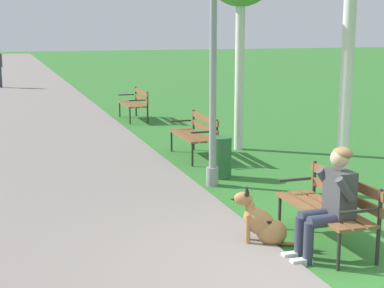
{
  "coord_description": "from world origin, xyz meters",
  "views": [
    {
      "loc": [
        -3.14,
        -5.01,
        2.52
      ],
      "look_at": [
        -0.61,
        2.73,
        0.9
      ],
      "focal_mm": 54.96,
      "sensor_mm": 36.0,
      "label": 1
    }
  ],
  "objects_px": {
    "person_seated_on_near_bench": "(331,199)",
    "lamp_post_near": "(213,58)",
    "park_bench_mid": "(196,132)",
    "litter_bin": "(221,157)",
    "park_bench_near": "(330,203)",
    "park_bench_far": "(135,102)",
    "dog_shepherd": "(263,224)"
  },
  "relations": [
    {
      "from": "park_bench_near",
      "to": "person_seated_on_near_bench",
      "type": "xyz_separation_m",
      "value": [
        -0.21,
        -0.34,
        0.17
      ]
    },
    {
      "from": "park_bench_mid",
      "to": "dog_shepherd",
      "type": "distance_m",
      "value": 4.82
    },
    {
      "from": "park_bench_near",
      "to": "park_bench_mid",
      "type": "relative_size",
      "value": 1.0
    },
    {
      "from": "person_seated_on_near_bench",
      "to": "park_bench_near",
      "type": "bearing_deg",
      "value": 58.57
    },
    {
      "from": "dog_shepherd",
      "to": "litter_bin",
      "type": "height_order",
      "value": "dog_shepherd"
    },
    {
      "from": "lamp_post_near",
      "to": "park_bench_mid",
      "type": "bearing_deg",
      "value": 78.76
    },
    {
      "from": "dog_shepherd",
      "to": "park_bench_near",
      "type": "bearing_deg",
      "value": -17.63
    },
    {
      "from": "dog_shepherd",
      "to": "lamp_post_near",
      "type": "bearing_deg",
      "value": 82.57
    },
    {
      "from": "dog_shepherd",
      "to": "person_seated_on_near_bench",
      "type": "bearing_deg",
      "value": -47.05
    },
    {
      "from": "person_seated_on_near_bench",
      "to": "litter_bin",
      "type": "distance_m",
      "value": 3.72
    },
    {
      "from": "park_bench_near",
      "to": "park_bench_mid",
      "type": "height_order",
      "value": "same"
    },
    {
      "from": "park_bench_mid",
      "to": "litter_bin",
      "type": "xyz_separation_m",
      "value": [
        -0.09,
        -1.62,
        -0.16
      ]
    },
    {
      "from": "lamp_post_near",
      "to": "person_seated_on_near_bench",
      "type": "bearing_deg",
      "value": -86.75
    },
    {
      "from": "person_seated_on_near_bench",
      "to": "lamp_post_near",
      "type": "bearing_deg",
      "value": 93.25
    },
    {
      "from": "park_bench_mid",
      "to": "dog_shepherd",
      "type": "bearing_deg",
      "value": -99.09
    },
    {
      "from": "park_bench_near",
      "to": "park_bench_far",
      "type": "distance_m",
      "value": 10.03
    },
    {
      "from": "litter_bin",
      "to": "lamp_post_near",
      "type": "bearing_deg",
      "value": -125.62
    },
    {
      "from": "dog_shepherd",
      "to": "park_bench_mid",
      "type": "bearing_deg",
      "value": 80.91
    },
    {
      "from": "person_seated_on_near_bench",
      "to": "lamp_post_near",
      "type": "distance_m",
      "value": 3.55
    },
    {
      "from": "person_seated_on_near_bench",
      "to": "lamp_post_near",
      "type": "relative_size",
      "value": 0.31
    },
    {
      "from": "litter_bin",
      "to": "park_bench_near",
      "type": "bearing_deg",
      "value": -88.68
    },
    {
      "from": "park_bench_near",
      "to": "dog_shepherd",
      "type": "distance_m",
      "value": 0.82
    },
    {
      "from": "park_bench_far",
      "to": "park_bench_near",
      "type": "bearing_deg",
      "value": -89.64
    },
    {
      "from": "park_bench_mid",
      "to": "lamp_post_near",
      "type": "distance_m",
      "value": 2.61
    },
    {
      "from": "park_bench_near",
      "to": "dog_shepherd",
      "type": "xyz_separation_m",
      "value": [
        -0.74,
        0.24,
        -0.25
      ]
    },
    {
      "from": "park_bench_mid",
      "to": "litter_bin",
      "type": "distance_m",
      "value": 1.63
    },
    {
      "from": "park_bench_near",
      "to": "litter_bin",
      "type": "xyz_separation_m",
      "value": [
        -0.08,
        3.36,
        -0.16
      ]
    },
    {
      "from": "person_seated_on_near_bench",
      "to": "dog_shepherd",
      "type": "distance_m",
      "value": 0.89
    },
    {
      "from": "litter_bin",
      "to": "park_bench_far",
      "type": "bearing_deg",
      "value": 89.87
    },
    {
      "from": "litter_bin",
      "to": "park_bench_mid",
      "type": "bearing_deg",
      "value": 86.66
    },
    {
      "from": "park_bench_far",
      "to": "lamp_post_near",
      "type": "bearing_deg",
      "value": -92.66
    },
    {
      "from": "park_bench_mid",
      "to": "park_bench_near",
      "type": "bearing_deg",
      "value": -90.2
    }
  ]
}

